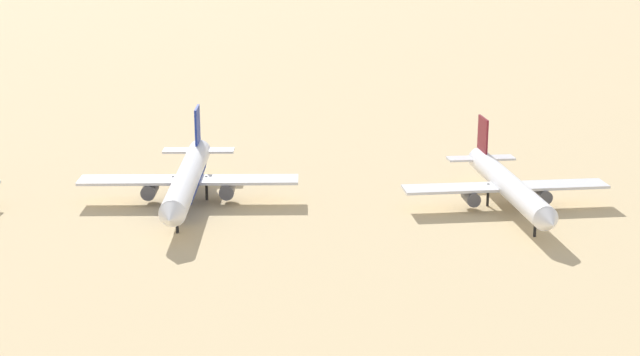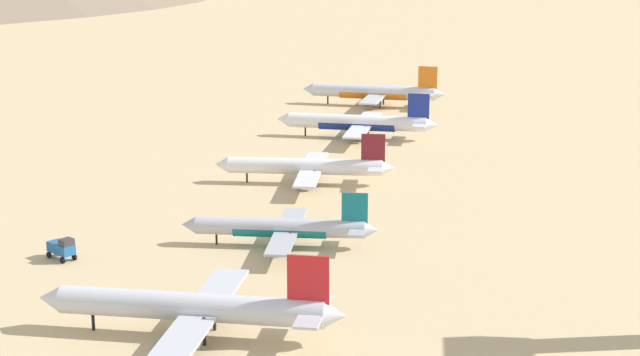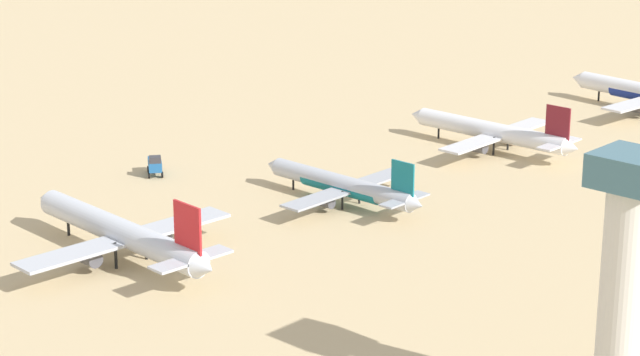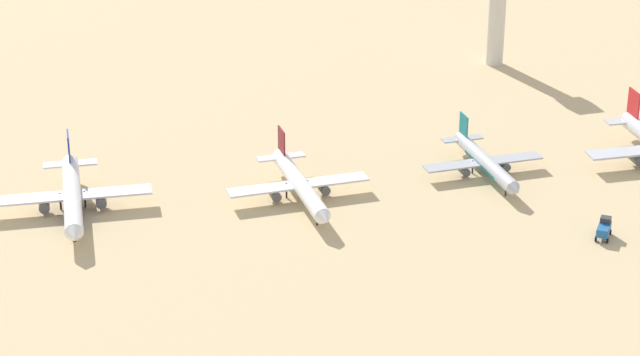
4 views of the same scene
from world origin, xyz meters
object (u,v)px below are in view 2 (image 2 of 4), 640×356
parked_jet_3 (282,228)px  parked_jet_4 (194,308)px  parked_jet_0 (375,92)px  service_truck (62,248)px  parked_jet_1 (358,123)px  parked_jet_2 (307,167)px

parked_jet_3 → parked_jet_4: size_ratio=0.79×
parked_jet_0 → service_truck: (44.87, 146.82, -2.01)m
parked_jet_1 → service_truck: size_ratio=7.35×
parked_jet_0 → parked_jet_3: bearing=86.0°
parked_jet_2 → parked_jet_4: bearing=85.8°
parked_jet_0 → parked_jet_1: 45.69m
parked_jet_2 → parked_jet_4: (6.17, 84.13, 0.48)m
parked_jet_4 → service_truck: bearing=-46.4°
parked_jet_2 → parked_jet_3: bearing=90.5°
parked_jet_1 → parked_jet_3: (7.57, 90.53, -0.67)m
parked_jet_0 → parked_jet_2: (9.84, 92.94, -0.36)m
service_truck → parked_jet_4: bearing=133.6°
parked_jet_2 → parked_jet_4: 84.36m
parked_jet_4 → service_truck: 41.87m
parked_jet_2 → service_truck: parked_jet_2 is taller
parked_jet_3 → service_truck: (35.38, 10.64, -1.22)m
parked_jet_2 → parked_jet_3: parked_jet_2 is taller
parked_jet_2 → parked_jet_3: size_ratio=1.12×
parked_jet_3 → parked_jet_4: (6.52, 40.89, 0.90)m
parked_jet_4 → parked_jet_1: bearing=-96.1°
parked_jet_2 → service_truck: size_ratio=6.80×
parked_jet_0 → parked_jet_4: 177.80m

